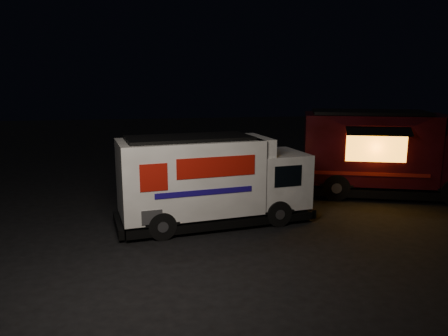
% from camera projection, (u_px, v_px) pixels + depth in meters
% --- Properties ---
extents(ground, '(80.00, 80.00, 0.00)m').
position_uv_depth(ground, '(220.00, 239.00, 12.66)').
color(ground, black).
rests_on(ground, ground).
extents(white_truck, '(6.53, 3.07, 2.85)m').
position_uv_depth(white_truck, '(215.00, 180.00, 13.85)').
color(white_truck, white).
rests_on(white_truck, ground).
extents(red_truck, '(7.66, 4.86, 3.35)m').
position_uv_depth(red_truck, '(392.00, 154.00, 17.19)').
color(red_truck, '#3A0A13').
rests_on(red_truck, ground).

